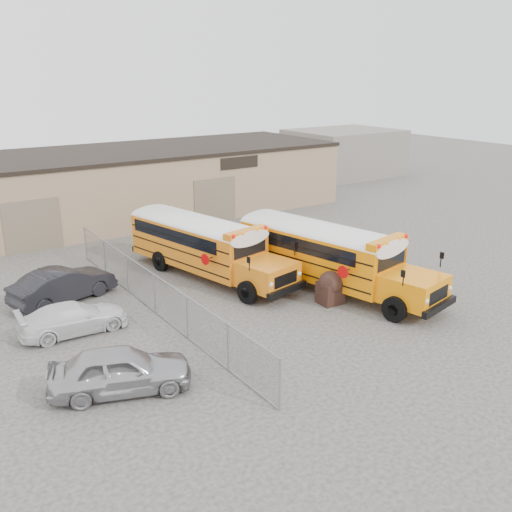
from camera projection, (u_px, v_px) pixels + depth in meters
ground at (308, 305)px, 25.37m from camera, size 120.00×120.00×0.00m
warehouse at (130, 182)px, 40.36m from camera, size 30.20×10.20×4.67m
chainlink_fence at (154, 293)px, 24.25m from camera, size 0.07×18.07×1.81m
distant_building_right at (344, 152)px, 56.39m from camera, size 10.00×8.00×4.40m
school_bus_left at (133, 221)px, 32.67m from camera, size 4.53×10.51×2.99m
school_bus_right at (234, 227)px, 31.13m from camera, size 4.66×10.91×3.10m
tarp_bundle at (330, 287)px, 25.31m from camera, size 1.10×1.10×1.50m
car_silver at (120, 370)px, 18.29m from camera, size 4.88×3.23×1.54m
car_white at (74, 318)px, 22.51m from camera, size 4.27×1.82×1.23m
car_dark at (63, 285)px, 25.56m from camera, size 4.97×2.84×1.55m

